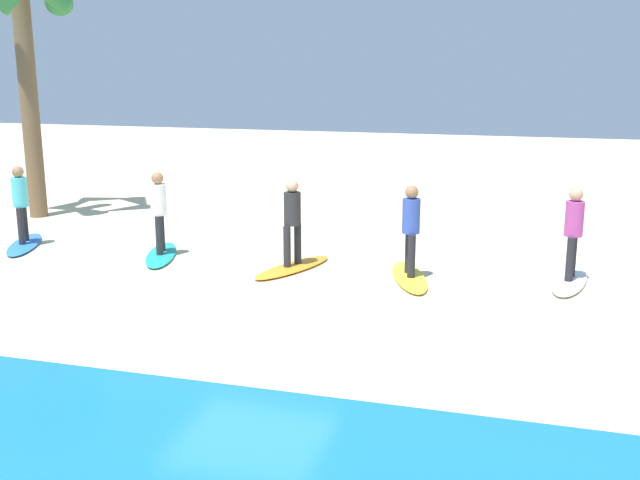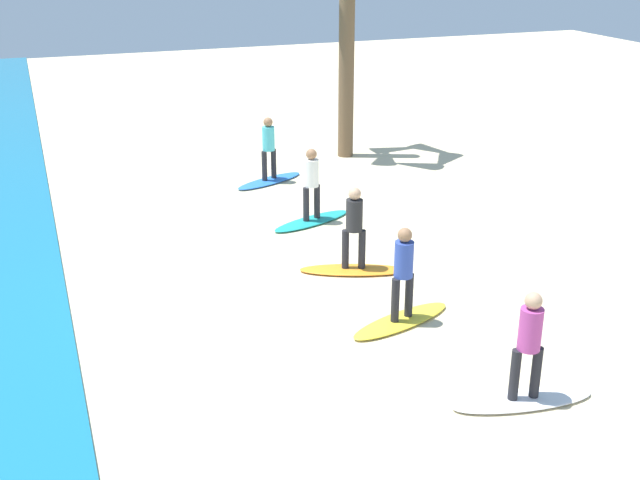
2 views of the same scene
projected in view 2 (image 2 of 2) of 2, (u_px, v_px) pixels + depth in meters
ground_plane at (238, 290)px, 14.71m from camera, size 60.00×60.00×0.00m
surfboard_white at (522, 400)px, 11.22m from camera, size 0.87×2.16×0.09m
surfer_white at (529, 338)px, 10.85m from camera, size 0.32×0.46×1.64m
surfboard_yellow at (401, 321)px, 13.47m from camera, size 1.19×2.17×0.09m
surfer_yellow at (403, 267)px, 13.10m from camera, size 0.32×0.44×1.64m
surfboard_orange at (353, 270)px, 15.44m from camera, size 1.27×2.16×0.09m
surfer_orange at (354, 222)px, 15.08m from camera, size 0.32×0.44×1.64m
surfboard_teal at (312, 221)px, 17.98m from camera, size 1.26×2.16×0.09m
surfer_teal at (312, 179)px, 17.61m from camera, size 0.32×0.44×1.64m
surfboard_blue at (269, 181)px, 20.79m from camera, size 1.38×2.14×0.09m
surfer_blue at (269, 144)px, 20.42m from camera, size 0.32×0.43×1.64m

